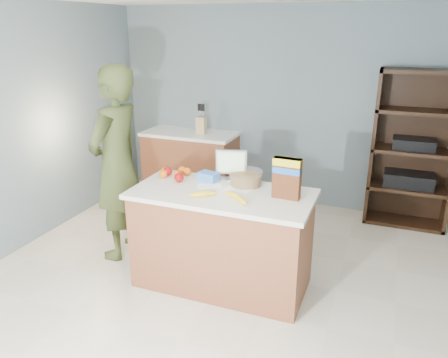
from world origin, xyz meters
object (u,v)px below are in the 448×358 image
(shelving_unit, at_px, (412,152))
(tv, at_px, (231,163))
(counter_peninsula, at_px, (222,242))
(person, at_px, (117,164))
(cereal_box, at_px, (287,175))

(shelving_unit, relative_size, tv, 6.38)
(counter_peninsula, height_order, person, person)
(person, distance_m, tv, 1.15)
(counter_peninsula, bearing_deg, shelving_unit, 52.89)
(counter_peninsula, height_order, tv, tv)
(counter_peninsula, bearing_deg, person, 171.22)
(cereal_box, bearing_deg, shelving_unit, 63.14)
(counter_peninsula, xyz_separation_m, cereal_box, (0.54, 0.06, 0.68))
(person, relative_size, cereal_box, 5.63)
(cereal_box, bearing_deg, person, 175.99)
(counter_peninsula, relative_size, shelving_unit, 0.87)
(shelving_unit, distance_m, person, 3.30)
(person, bearing_deg, counter_peninsula, 82.00)
(counter_peninsula, bearing_deg, tv, 96.17)
(counter_peninsula, xyz_separation_m, shelving_unit, (1.55, 2.05, 0.45))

